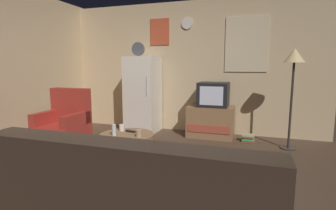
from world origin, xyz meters
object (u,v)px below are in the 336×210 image
Objects in this scene: armchair at (64,128)px; tv_stand at (211,121)px; coffee_table at (127,150)px; book_stack at (248,138)px; standing_lamp at (294,63)px; remote_control at (130,131)px; wine_glass at (114,130)px; crt_tv at (213,94)px; mug_ceramic_tan at (139,133)px; mug_ceramic_white at (122,128)px; fridge at (143,94)px.

tv_stand is at bearing 35.01° from armchair.
coffee_table is 2.25m from book_stack.
book_stack is (-0.62, 0.21, -1.29)m from standing_lamp.
remote_control is 1.30m from armchair.
armchair reaches higher than wine_glass.
armchair is (-3.41, -1.13, -1.02)m from standing_lamp.
mug_ceramic_tan is at bearing -109.50° from crt_tv.
crt_tv is at bearing -1.48° from tv_stand.
wine_glass is (-0.12, -0.12, 0.29)m from coffee_table.
book_stack is at bearing 42.53° from mug_ceramic_white.
fridge is at bearing 103.67° from mug_ceramic_white.
coffee_table is at bearing -13.94° from armchair.
fridge is 1.68m from armchair.
wine_glass reaches higher than mug_ceramic_tan.
fridge reaches higher than wine_glass.
fridge reaches higher than standing_lamp.
mug_ceramic_white is (-0.97, -1.65, 0.18)m from tv_stand.
crt_tv is 1.43m from standing_lamp.
mug_ceramic_tan is 1.54m from armchair.
coffee_table is 3.40× the size of book_stack.
tv_stand is 2.14m from wine_glass.
crt_tv is at bearing 78.05° from remote_control.
mug_ceramic_tan is 0.60× the size of remote_control.
crt_tv reaches higher than book_stack.
coffee_table is at bearing -114.63° from tv_stand.
tv_stand is 1.17× the size of coffee_table.
remote_control is at bearing 93.29° from coffee_table.
mug_ceramic_white is 1.00× the size of mug_ceramic_tan.
tv_stand is 1.87m from remote_control.
wine_glass is 1.67× the size of mug_ceramic_white.
armchair is (-1.13, 0.17, -0.14)m from mug_ceramic_white.
armchair reaches higher than book_stack.
tv_stand is at bearing 71.54° from mug_ceramic_tan.
tv_stand is at bearing 59.43° from mug_ceramic_white.
mug_ceramic_tan is (-0.66, -1.85, -0.33)m from crt_tv.
fridge is at bearing -179.08° from crt_tv.
remote_control is (-0.87, -1.67, -0.36)m from crt_tv.
mug_ceramic_white reaches higher than remote_control.
tv_stand is 1.72m from standing_lamp.
remote_control is (-0.83, -1.67, 0.15)m from tv_stand.
mug_ceramic_white is at bearing -8.61° from armchair.
mug_ceramic_tan is 0.09× the size of armchair.
book_stack is at bearing 47.69° from wine_glass.
tv_stand is 9.33× the size of mug_ceramic_tan.
mug_ceramic_white is at bearing -175.29° from remote_control.
standing_lamp is at bearing 47.37° from remote_control.
standing_lamp is (2.68, -0.32, 0.60)m from fridge.
standing_lamp is 1.66× the size of armchair.
standing_lamp reaches higher than mug_ceramic_white.
standing_lamp is 2.77m from mug_ceramic_white.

